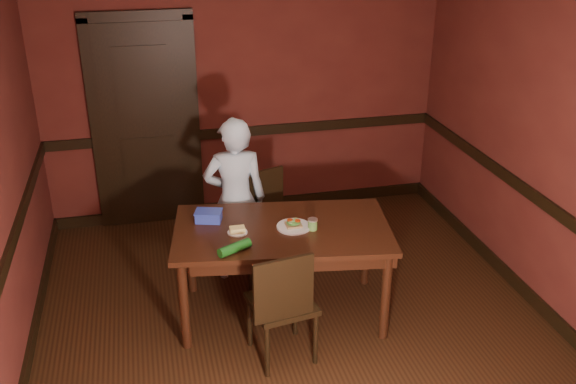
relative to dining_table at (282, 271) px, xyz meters
name	(u,v)px	position (x,y,z in m)	size (l,w,h in m)	color
floor	(298,333)	(0.06, -0.30, -0.39)	(4.00, 4.50, 0.01)	black
wall_back	(245,88)	(0.06, 1.95, 0.96)	(4.00, 0.02, 2.70)	#551F19
wall_right	(556,149)	(2.06, -0.30, 0.96)	(0.02, 4.50, 2.70)	#551F19
dado_back	(246,131)	(0.06, 1.93, 0.51)	(4.00, 0.03, 0.10)	black
dado_left	(6,263)	(-1.93, -0.30, 0.51)	(0.03, 4.50, 0.10)	black
dado_right	(544,203)	(2.04, -0.30, 0.51)	(0.03, 4.50, 0.10)	black
baseboard_back	(248,205)	(0.06, 1.93, -0.33)	(4.00, 0.03, 0.12)	black
baseboard_left	(27,365)	(-1.93, -0.30, -0.33)	(0.03, 4.50, 0.12)	black
baseboard_right	(528,294)	(2.04, -0.30, -0.33)	(0.03, 4.50, 0.12)	black
door	(145,121)	(-0.94, 1.91, 0.70)	(1.05, 0.07, 2.20)	black
dining_table	(282,271)	(0.00, 0.00, 0.00)	(1.66, 0.93, 0.78)	black
chair_far	(258,230)	(-0.08, 0.57, 0.08)	(0.44, 0.44, 0.94)	black
chair_near	(282,301)	(-0.12, -0.52, 0.07)	(0.43, 0.43, 0.92)	black
person	(235,200)	(-0.26, 0.67, 0.35)	(0.54, 0.35, 1.47)	silver
sandwich_plate	(294,225)	(0.08, -0.02, 0.41)	(0.26, 0.26, 0.07)	silver
sauce_jar	(313,224)	(0.22, -0.08, 0.43)	(0.08, 0.08, 0.09)	#598F3E
cheese_saucer	(237,231)	(-0.35, -0.01, 0.41)	(0.15, 0.15, 0.05)	silver
food_tub	(209,216)	(-0.53, 0.24, 0.43)	(0.24, 0.19, 0.09)	#2F45BC
wrapped_veg	(235,248)	(-0.41, -0.29, 0.42)	(0.07, 0.07, 0.26)	#145015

